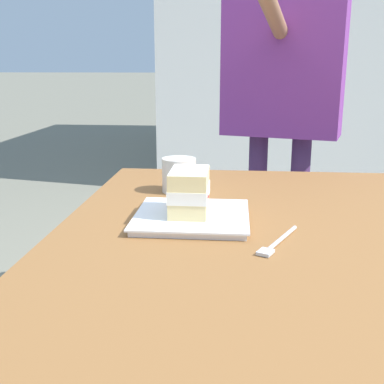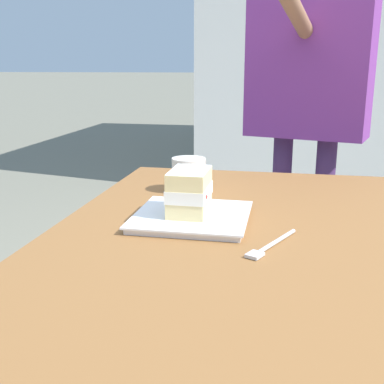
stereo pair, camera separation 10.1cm
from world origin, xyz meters
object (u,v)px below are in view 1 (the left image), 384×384
object	(u,v)px
dessert_plate	(192,217)
coffee_cup	(179,175)
patio_table	(287,281)
diner_person	(283,66)
dessert_fork	(277,242)
cake_slice	(189,192)

from	to	relation	value
dessert_plate	coffee_cup	bearing A→B (deg)	13.09
coffee_cup	dessert_plate	bearing A→B (deg)	-166.91
patio_table	diner_person	bearing A→B (deg)	-3.58
dessert_fork	diner_person	world-z (taller)	diner_person
diner_person	dessert_fork	bearing A→B (deg)	174.93
dessert_fork	diner_person	distance (m)	1.07
diner_person	coffee_cup	bearing A→B (deg)	154.07
dessert_plate	diner_person	bearing A→B (deg)	-16.31
cake_slice	coffee_cup	size ratio (longest dim) A/B	1.36
patio_table	dessert_fork	distance (m)	0.14
patio_table	diner_person	size ratio (longest dim) A/B	0.71
cake_slice	diner_person	world-z (taller)	diner_person
coffee_cup	diner_person	distance (m)	0.77
dessert_plate	diner_person	size ratio (longest dim) A/B	0.15
dessert_fork	diner_person	bearing A→B (deg)	-5.07
patio_table	cake_slice	xyz separation A→B (m)	(0.05, 0.21, 0.17)
cake_slice	dessert_plate	bearing A→B (deg)	-109.79
dessert_fork	coffee_cup	bearing A→B (deg)	31.75
coffee_cup	dessert_fork	bearing A→B (deg)	-148.25
cake_slice	diner_person	bearing A→B (deg)	-16.70
patio_table	dessert_plate	size ratio (longest dim) A/B	4.70
cake_slice	coffee_cup	xyz separation A→B (m)	(0.24, 0.05, -0.02)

